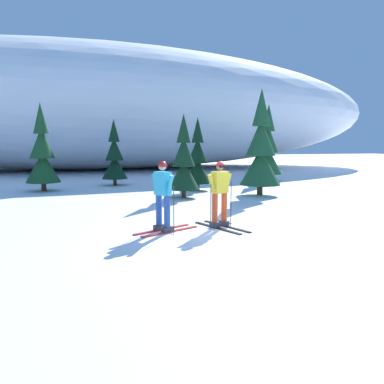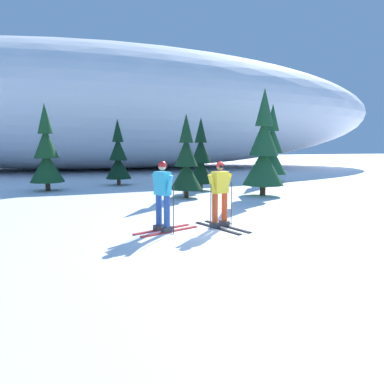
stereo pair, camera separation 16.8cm
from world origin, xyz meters
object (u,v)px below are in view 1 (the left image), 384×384
skier_cyan_jacket (163,195)px  pine_tree_center_right (198,160)px  pine_tree_right (261,151)px  pine_tree_far_right (268,149)px  pine_tree_far_left (42,155)px  pine_tree_center_left (184,163)px  pine_tree_left (114,158)px  skier_yellow_jacket (220,193)px

skier_cyan_jacket → pine_tree_center_right: bearing=65.7°
pine_tree_right → pine_tree_far_right: 6.11m
pine_tree_center_right → pine_tree_far_right: size_ratio=0.77×
pine_tree_center_right → pine_tree_right: pine_tree_right is taller
pine_tree_far_left → pine_tree_center_left: size_ratio=1.19×
pine_tree_center_right → pine_tree_right: 3.13m
pine_tree_left → pine_tree_right: pine_tree_right is taller
pine_tree_right → pine_tree_far_right: (3.21, 5.20, -0.01)m
pine_tree_far_left → pine_tree_center_left: 6.80m
pine_tree_left → pine_tree_right: 7.90m
pine_tree_right → pine_tree_far_right: bearing=58.3°
pine_tree_center_left → pine_tree_far_right: 8.12m
skier_yellow_jacket → pine_tree_far_right: 12.65m
pine_tree_far_left → pine_tree_center_right: (6.79, -1.88, -0.26)m
skier_cyan_jacket → pine_tree_far_right: 13.60m
pine_tree_center_left → pine_tree_right: 3.28m
skier_cyan_jacket → pine_tree_center_right: (3.47, 7.70, 0.50)m
skier_cyan_jacket → pine_tree_far_right: (8.62, 10.48, 0.92)m
skier_cyan_jacket → pine_tree_right: size_ratio=0.39×
skier_yellow_jacket → skier_cyan_jacket: skier_cyan_jacket is taller
skier_yellow_jacket → pine_tree_far_left: bearing=116.9°
pine_tree_far_left → pine_tree_far_right: pine_tree_far_right is taller
pine_tree_far_left → pine_tree_far_right: bearing=4.3°
pine_tree_center_left → pine_tree_center_right: 2.49m
pine_tree_far_left → pine_tree_right: 9.73m
pine_tree_center_right → pine_tree_center_left: bearing=-121.4°
pine_tree_left → pine_tree_far_left: bearing=-156.0°
pine_tree_far_left → skier_yellow_jacket: bearing=-63.1°
skier_cyan_jacket → pine_tree_far_left: size_ratio=0.44×
skier_cyan_jacket → pine_tree_right: (5.41, 5.28, 0.94)m
skier_yellow_jacket → pine_tree_center_right: 7.91m
pine_tree_left → pine_tree_far_right: 8.59m
skier_cyan_jacket → pine_tree_far_left: bearing=109.1°
pine_tree_far_right → pine_tree_left: bearing=176.0°
pine_tree_left → pine_tree_far_right: size_ratio=0.78×
skier_yellow_jacket → pine_tree_far_left: pine_tree_far_left is taller
skier_yellow_jacket → pine_tree_far_right: size_ratio=0.41×
skier_cyan_jacket → pine_tree_far_right: size_ratio=0.40×
pine_tree_center_left → pine_tree_left: bearing=111.0°
pine_tree_right → pine_tree_far_right: size_ratio=1.01×
pine_tree_left → pine_tree_center_left: bearing=-69.0°
pine_tree_center_right → pine_tree_far_right: pine_tree_far_right is taller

